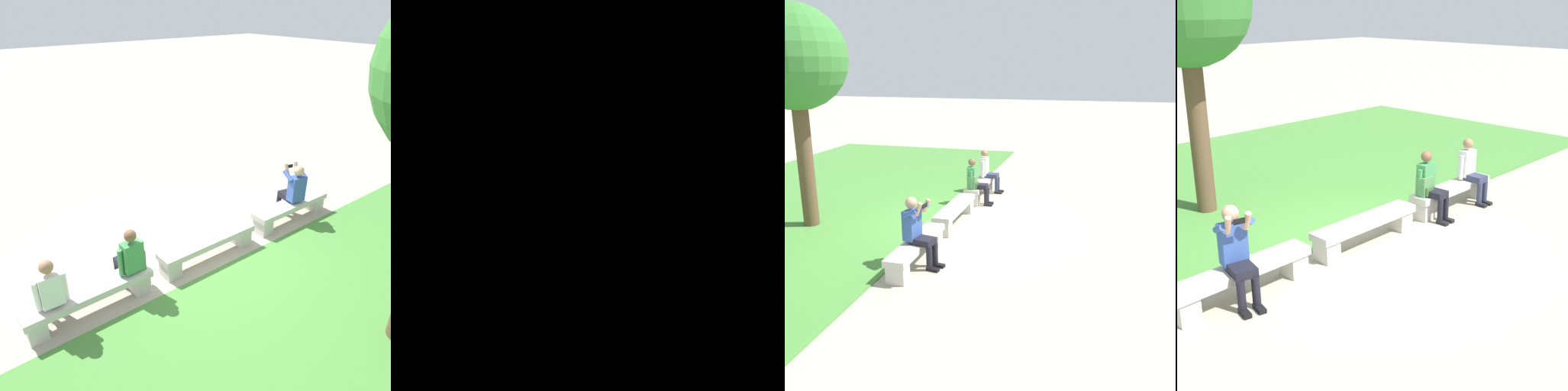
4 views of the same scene
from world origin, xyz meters
The scene contains 8 objects.
ground_plane centered at (0.00, 0.00, 0.00)m, with size 80.00×80.00×0.00m, color #A89E8C.
bench_main centered at (-2.35, 0.00, 0.30)m, with size 2.07×0.40×0.45m.
bench_near centered at (0.00, 0.00, 0.30)m, with size 2.07×0.40×0.45m.
bench_mid centered at (2.35, 0.00, 0.30)m, with size 2.07×0.40×0.45m.
person_photographer centered at (-2.45, -0.08, 0.74)m, with size 0.52×0.77×1.32m.
person_distant centered at (1.60, -0.07, 0.67)m, with size 0.48×0.68×1.26m.
person_companion centered at (2.89, -0.07, 0.67)m, with size 0.48×0.68×1.26m.
backpack centered at (1.52, -0.01, 0.63)m, with size 0.28×0.24×0.43m.
Camera 1 is at (3.78, 4.63, 4.42)m, focal length 35.00 mm.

